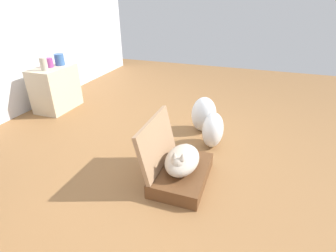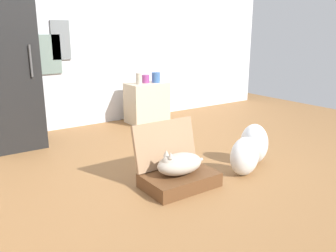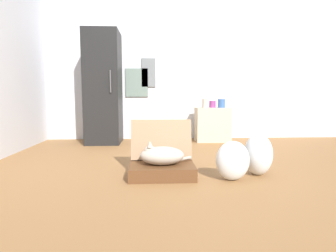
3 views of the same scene
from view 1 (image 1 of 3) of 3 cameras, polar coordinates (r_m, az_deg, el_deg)
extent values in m
plane|color=olive|center=(2.68, -0.83, -6.04)|extent=(7.68, 7.68, 0.00)
cube|color=brown|center=(2.28, 3.11, -10.73)|extent=(0.65, 0.43, 0.13)
cube|color=#9B7756|center=(2.19, -2.50, -3.74)|extent=(0.65, 0.13, 0.43)
ellipsoid|color=#B2A899|center=(2.19, 3.21, -7.54)|extent=(0.44, 0.28, 0.18)
sphere|color=#B2A899|center=(2.07, 2.29, -8.39)|extent=(0.12, 0.12, 0.12)
cone|color=#B2A899|center=(2.02, 3.23, -6.83)|extent=(0.05, 0.05, 0.05)
cone|color=#B2A899|center=(2.04, 1.43, -6.50)|extent=(0.05, 0.05, 0.05)
cylinder|color=#B2A899|center=(2.39, 3.56, -5.75)|extent=(0.20, 0.03, 0.07)
ellipsoid|color=silver|center=(2.75, 10.01, -0.88)|extent=(0.33, 0.22, 0.38)
ellipsoid|color=silver|center=(3.04, 8.02, 2.58)|extent=(0.29, 0.29, 0.43)
cube|color=beige|center=(3.95, -23.87, 7.68)|extent=(0.60, 0.40, 0.60)
cylinder|color=#B7AD99|center=(3.73, -26.10, 12.36)|extent=(0.09, 0.09, 0.16)
cylinder|color=#38609E|center=(3.94, -23.17, 13.54)|extent=(0.13, 0.13, 0.15)
cylinder|color=#8C387A|center=(3.88, -25.20, 12.70)|extent=(0.11, 0.11, 0.12)
camera|label=2|loc=(1.85, 105.80, -11.64)|focal=37.44mm
camera|label=3|loc=(2.85, 68.72, -4.10)|focal=29.56mm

